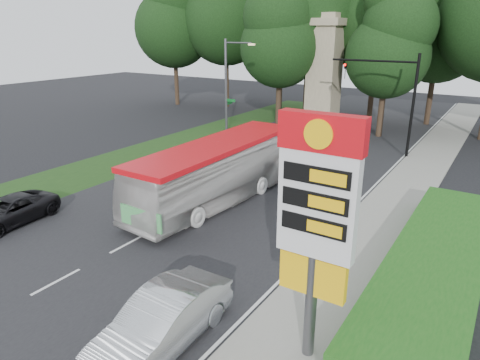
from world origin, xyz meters
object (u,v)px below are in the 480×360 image
Objects in this scene: traffic_signal_mast at (395,90)px; sedan_silver at (162,321)px; monument at (324,72)px; suv_charcoal at (9,211)px; transit_bus at (218,173)px; gas_station_pylon at (317,210)px; streetlight_signs at (228,85)px.

traffic_signal_mast is 24.15m from sedan_silver.
monument is 2.20× the size of suv_charcoal.
sedan_silver is at bearing -90.44° from traffic_signal_mast.
suv_charcoal is (-6.67, -7.58, -0.97)m from transit_bus.
transit_bus is (-8.73, 8.04, -2.84)m from gas_station_pylon.
streetlight_signs is 1.62× the size of sedan_silver.
monument is at bearing 101.27° from transit_bus.
streetlight_signs is at bearing -171.08° from traffic_signal_mast.
sedan_silver is at bearing -153.65° from gas_station_pylon.
sedan_silver is (-3.70, -1.83, -3.64)m from gas_station_pylon.
streetlight_signs is at bearing -121.97° from monument.
monument reaches higher than suv_charcoal.
suv_charcoal is at bearing 178.28° from gas_station_pylon.
streetlight_signs is 14.39m from transit_bus.
gas_station_pylon is at bearing -68.20° from monument.
streetlight_signs is 0.69× the size of transit_bus.
monument is 20.42m from transit_bus.
traffic_signal_mast reaches higher than sedan_silver.
traffic_signal_mast reaches higher than transit_bus.
gas_station_pylon is 0.59× the size of transit_bus.
monument is 31.07m from sedan_silver.
sedan_silver is (5.03, -9.87, -0.79)m from transit_bus.
traffic_signal_mast is 15.22m from transit_bus.
sedan_silver is at bearing -60.25° from streetlight_signs.
traffic_signal_mast is (-3.52, 22.00, 0.22)m from gas_station_pylon.
suv_charcoal is (0.79, -19.55, -3.80)m from streetlight_signs.
streetlight_signs reaches higher than transit_bus.
monument is (-11.20, 28.01, 0.66)m from gas_station_pylon.
streetlight_signs is 19.93m from suv_charcoal.
sedan_silver is (-0.18, -23.84, -3.86)m from traffic_signal_mast.
gas_station_pylon is at bearing -6.57° from suv_charcoal.
sedan_silver reaches higher than suv_charcoal.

